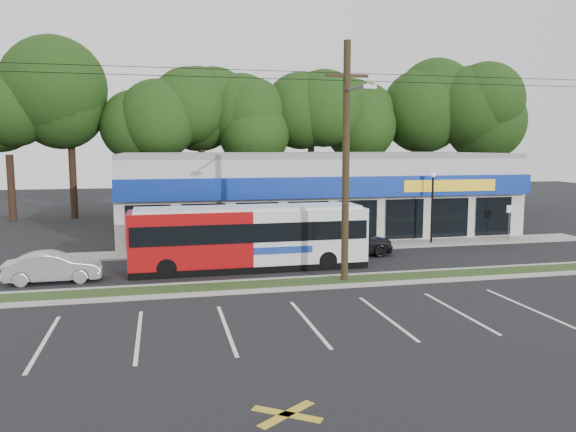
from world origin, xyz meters
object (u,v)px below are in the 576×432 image
(car_silver, at_px, (53,267))
(pedestrian_b, at_px, (341,239))
(lamp_post, at_px, (432,199))
(pedestrian_a, at_px, (363,242))
(sign_post, at_px, (510,216))
(utility_pole, at_px, (343,154))
(metrobus, at_px, (250,236))
(car_dark, at_px, (348,240))

(car_silver, distance_m, pedestrian_b, 14.08)
(lamp_post, bearing_deg, pedestrian_a, -152.14)
(sign_post, bearing_deg, car_silver, -169.22)
(utility_pole, bearing_deg, pedestrian_b, 71.89)
(lamp_post, relative_size, pedestrian_b, 2.46)
(pedestrian_a, relative_size, pedestrian_b, 0.95)
(metrobus, height_order, pedestrian_b, metrobus)
(sign_post, xyz_separation_m, car_silver, (-25.05, -4.77, -0.91))
(utility_pole, height_order, metrobus, utility_pole)
(utility_pole, xyz_separation_m, sign_post, (13.17, 7.65, -3.86))
(lamp_post, bearing_deg, car_silver, -166.01)
(pedestrian_a, height_order, pedestrian_b, pedestrian_b)
(sign_post, relative_size, car_dark, 0.47)
(metrobus, distance_m, pedestrian_b, 5.73)
(sign_post, height_order, pedestrian_b, sign_post)
(lamp_post, distance_m, car_dark, 6.58)
(utility_pole, bearing_deg, car_silver, 166.38)
(lamp_post, bearing_deg, car_dark, -159.85)
(utility_pole, height_order, lamp_post, utility_pole)
(metrobus, xyz_separation_m, car_dark, (5.58, 2.13, -0.77))
(car_dark, bearing_deg, sign_post, -78.82)
(car_silver, bearing_deg, metrobus, -87.50)
(utility_pole, bearing_deg, metrobus, 133.08)
(utility_pole, relative_size, car_dark, 10.63)
(lamp_post, xyz_separation_m, car_dark, (-5.93, -2.17, -1.87))
(lamp_post, height_order, sign_post, lamp_post)
(lamp_post, distance_m, pedestrian_a, 6.27)
(lamp_post, distance_m, sign_post, 5.13)
(metrobus, bearing_deg, sign_post, 13.34)
(car_silver, xyz_separation_m, pedestrian_b, (13.78, 2.91, 0.22))
(lamp_post, xyz_separation_m, metrobus, (-11.51, -4.30, -1.10))
(lamp_post, height_order, pedestrian_a, lamp_post)
(utility_pole, relative_size, pedestrian_b, 28.92)
(pedestrian_a, distance_m, pedestrian_b, 1.21)
(metrobus, bearing_deg, pedestrian_a, 13.06)
(pedestrian_b, bearing_deg, sign_post, -176.51)
(sign_post, bearing_deg, pedestrian_b, -170.62)
(pedestrian_a, bearing_deg, lamp_post, -169.08)
(sign_post, xyz_separation_m, pedestrian_b, (-11.28, -1.86, -0.69))
(metrobus, distance_m, pedestrian_a, 6.43)
(metrobus, height_order, car_silver, metrobus)
(metrobus, distance_m, car_dark, 6.02)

